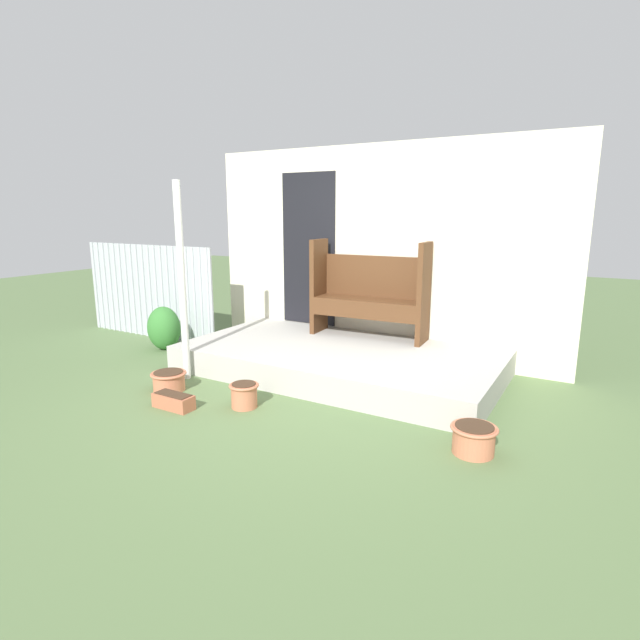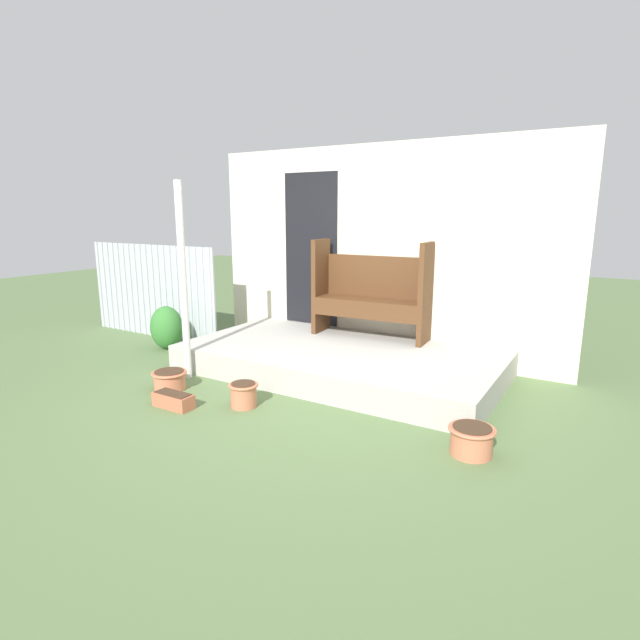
{
  "view_description": "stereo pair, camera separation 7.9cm",
  "coord_description": "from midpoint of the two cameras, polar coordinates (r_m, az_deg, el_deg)",
  "views": [
    {
      "loc": [
        2.45,
        -3.87,
        1.79
      ],
      "look_at": [
        0.0,
        0.32,
        0.74
      ],
      "focal_mm": 28.0,
      "sensor_mm": 36.0,
      "label": 1
    },
    {
      "loc": [
        2.52,
        -3.83,
        1.79
      ],
      "look_at": [
        0.0,
        0.32,
        0.74
      ],
      "focal_mm": 28.0,
      "sensor_mm": 36.0,
      "label": 2
    }
  ],
  "objects": [
    {
      "name": "porch_slab",
      "position": [
        5.68,
        1.79,
        -4.63
      ],
      "size": [
        3.5,
        1.85,
        0.29
      ],
      "color": "#B2AFA8",
      "rests_on": "ground_plane"
    },
    {
      "name": "fence_corrugated",
      "position": [
        7.63,
        -19.33,
        3.11
      ],
      "size": [
        2.45,
        0.05,
        1.34
      ],
      "color": "#ADB2B7",
      "rests_on": "ground_plane"
    },
    {
      "name": "bench",
      "position": [
        6.08,
        5.33,
        3.46
      ],
      "size": [
        1.43,
        0.48,
        1.17
      ],
      "rotation": [
        0.0,
        0.0,
        0.06
      ],
      "color": "#54331C",
      "rests_on": "porch_slab"
    },
    {
      "name": "flower_pot_left",
      "position": [
        5.37,
        -17.29,
        -6.57
      ],
      "size": [
        0.36,
        0.36,
        0.2
      ],
      "color": "#C67251",
      "rests_on": "ground_plane"
    },
    {
      "name": "shrub_by_fence",
      "position": [
        6.91,
        -17.72,
        -0.9
      ],
      "size": [
        0.45,
        0.4,
        0.58
      ],
      "color": "#387A33",
      "rests_on": "ground_plane"
    },
    {
      "name": "house_wall",
      "position": [
        6.32,
        5.71,
        7.74
      ],
      "size": [
        4.7,
        0.08,
        2.6
      ],
      "color": "beige",
      "rests_on": "ground_plane"
    },
    {
      "name": "planter_box_rect",
      "position": [
        4.9,
        -16.85,
        -8.86
      ],
      "size": [
        0.41,
        0.16,
        0.14
      ],
      "color": "#B76647",
      "rests_on": "ground_plane"
    },
    {
      "name": "flower_pot_right",
      "position": [
        4.02,
        16.61,
        -12.8
      ],
      "size": [
        0.36,
        0.36,
        0.22
      ],
      "color": "#C67251",
      "rests_on": "ground_plane"
    },
    {
      "name": "flower_pot_middle",
      "position": [
        4.76,
        -9.14,
        -8.37
      ],
      "size": [
        0.28,
        0.28,
        0.23
      ],
      "color": "#C67251",
      "rests_on": "ground_plane"
    },
    {
      "name": "support_post",
      "position": [
        5.49,
        -15.9,
        4.09
      ],
      "size": [
        0.08,
        0.08,
        2.11
      ],
      "color": "white",
      "rests_on": "ground_plane"
    },
    {
      "name": "ground_plane",
      "position": [
        4.92,
        -2.39,
        -9.1
      ],
      "size": [
        24.0,
        24.0,
        0.0
      ],
      "primitive_type": "plane",
      "color": "#5B7547"
    }
  ]
}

